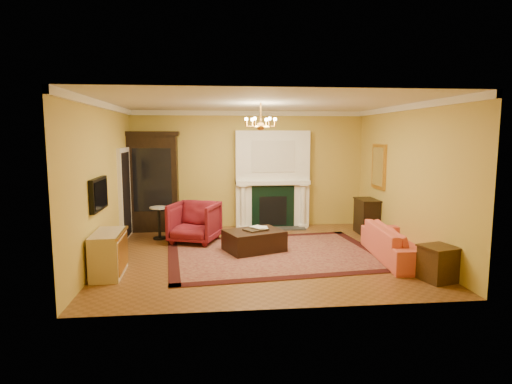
{
  "coord_description": "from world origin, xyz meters",
  "views": [
    {
      "loc": [
        -0.95,
        -8.32,
        2.38
      ],
      "look_at": [
        -0.06,
        0.3,
        1.23
      ],
      "focal_mm": 30.0,
      "sensor_mm": 36.0,
      "label": 1
    }
  ],
  "objects": [
    {
      "name": "gilt_mirror",
      "position": [
        2.97,
        1.4,
        1.65
      ],
      "size": [
        0.06,
        0.76,
        1.05
      ],
      "color": "gold",
      "rests_on": "wall_right"
    },
    {
      "name": "leather_ottoman",
      "position": [
        -0.11,
        0.25,
        0.23
      ],
      "size": [
        1.35,
        1.17,
        0.42
      ],
      "primitive_type": "cube",
      "rotation": [
        0.0,
        0.0,
        0.37
      ],
      "color": "black",
      "rests_on": "oriental_rug"
    },
    {
      "name": "doorway",
      "position": [
        -2.95,
        1.7,
        1.05
      ],
      "size": [
        0.08,
        1.05,
        2.1
      ],
      "color": "silver",
      "rests_on": "wall_left"
    },
    {
      "name": "crown_molding",
      "position": [
        0.0,
        0.96,
        2.94
      ],
      "size": [
        6.0,
        5.5,
        0.12
      ],
      "color": "white",
      "rests_on": "ceiling"
    },
    {
      "name": "wall_front",
      "position": [
        0.0,
        -2.76,
        1.5
      ],
      "size": [
        6.0,
        0.02,
        3.0
      ],
      "primitive_type": "cube",
      "color": "gold",
      "rests_on": "floor"
    },
    {
      "name": "chandelier",
      "position": [
        -0.0,
        0.0,
        2.61
      ],
      "size": [
        0.63,
        0.55,
        0.53
      ],
      "color": "gold",
      "rests_on": "ceiling"
    },
    {
      "name": "console_table",
      "position": [
        2.78,
        1.57,
        0.41
      ],
      "size": [
        0.43,
        0.74,
        0.82
      ],
      "primitive_type": "cube",
      "rotation": [
        0.0,
        0.0,
        -0.01
      ],
      "color": "black",
      "rests_on": "floor"
    },
    {
      "name": "wall_back",
      "position": [
        0.0,
        2.76,
        1.5
      ],
      "size": [
        6.0,
        0.02,
        3.0
      ],
      "primitive_type": "cube",
      "color": "gold",
      "rests_on": "floor"
    },
    {
      "name": "wall_right",
      "position": [
        3.01,
        0.0,
        1.5
      ],
      "size": [
        0.02,
        5.5,
        3.0
      ],
      "primitive_type": "cube",
      "color": "gold",
      "rests_on": "floor"
    },
    {
      "name": "book_a",
      "position": [
        -0.1,
        0.27,
        0.63
      ],
      "size": [
        0.21,
        0.17,
        0.32
      ],
      "primitive_type": "imported",
      "rotation": [
        0.0,
        0.0,
        0.64
      ],
      "color": "gray",
      "rests_on": "ottoman_tray"
    },
    {
      "name": "topiary_right",
      "position": [
        1.33,
        2.53,
        1.48
      ],
      "size": [
        0.17,
        0.17,
        0.46
      ],
      "color": "gray",
      "rests_on": "fireplace"
    },
    {
      "name": "coral_sofa",
      "position": [
        2.61,
        -0.62,
        0.43
      ],
      "size": [
        0.8,
        2.24,
        0.86
      ],
      "primitive_type": "imported",
      "rotation": [
        0.0,
        0.0,
        1.5
      ],
      "color": "#DA4945",
      "rests_on": "floor"
    },
    {
      "name": "ceiling",
      "position": [
        0.0,
        0.0,
        3.01
      ],
      "size": [
        6.0,
        5.5,
        0.02
      ],
      "primitive_type": "cube",
      "color": "silver",
      "rests_on": "wall_back"
    },
    {
      "name": "floor",
      "position": [
        0.0,
        0.0,
        -0.01
      ],
      "size": [
        6.0,
        5.5,
        0.02
      ],
      "primitive_type": "cube",
      "color": "brown",
      "rests_on": "ground"
    },
    {
      "name": "book_b",
      "position": [
        -0.02,
        0.31,
        0.61
      ],
      "size": [
        0.21,
        0.03,
        0.28
      ],
      "primitive_type": "imported",
      "rotation": [
        0.0,
        0.0,
        -0.03
      ],
      "color": "gray",
      "rests_on": "ottoman_tray"
    },
    {
      "name": "oriental_rug",
      "position": [
        0.28,
        -0.02,
        0.01
      ],
      "size": [
        4.5,
        3.56,
        0.02
      ],
      "primitive_type": "cube",
      "rotation": [
        0.0,
        0.0,
        0.1
      ],
      "color": "#4B1019",
      "rests_on": "floor"
    },
    {
      "name": "topiary_left",
      "position": [
        -0.19,
        2.53,
        1.47
      ],
      "size": [
        0.16,
        0.16,
        0.44
      ],
      "color": "gray",
      "rests_on": "fireplace"
    },
    {
      "name": "pedestal_table",
      "position": [
        -2.18,
        1.52,
        0.44
      ],
      "size": [
        0.42,
        0.42,
        0.75
      ],
      "color": "black",
      "rests_on": "floor"
    },
    {
      "name": "commode",
      "position": [
        -2.73,
        -1.0,
        0.37
      ],
      "size": [
        0.51,
        1.02,
        0.75
      ],
      "primitive_type": "cube",
      "rotation": [
        0.0,
        0.0,
        0.03
      ],
      "color": "#C1B18D",
      "rests_on": "floor"
    },
    {
      "name": "fireplace",
      "position": [
        0.6,
        2.57,
        1.19
      ],
      "size": [
        1.9,
        0.7,
        2.5
      ],
      "color": "white",
      "rests_on": "wall_back"
    },
    {
      "name": "tv_panel",
      "position": [
        -2.95,
        -0.6,
        1.35
      ],
      "size": [
        0.09,
        0.95,
        0.58
      ],
      "color": "black",
      "rests_on": "wall_left"
    },
    {
      "name": "china_cabinet",
      "position": [
        -2.4,
        2.49,
        1.18
      ],
      "size": [
        1.19,
        0.54,
        2.37
      ],
      "primitive_type": "cube",
      "rotation": [
        0.0,
        0.0,
        0.0
      ],
      "color": "black",
      "rests_on": "floor"
    },
    {
      "name": "wingback_armchair",
      "position": [
        -1.35,
        1.11,
        0.5
      ],
      "size": [
        1.22,
        1.19,
        1.0
      ],
      "primitive_type": "imported",
      "rotation": [
        0.0,
        0.0,
        -0.35
      ],
      "color": "maroon",
      "rests_on": "floor"
    },
    {
      "name": "ottoman_tray",
      "position": [
        -0.07,
        0.27,
        0.45
      ],
      "size": [
        0.55,
        0.52,
        0.03
      ],
      "primitive_type": "cube",
      "rotation": [
        0.0,
        0.0,
        0.55
      ],
      "color": "black",
      "rests_on": "leather_ottoman"
    },
    {
      "name": "end_table",
      "position": [
        2.72,
        -1.87,
        0.28
      ],
      "size": [
        0.59,
        0.59,
        0.56
      ],
      "primitive_type": "cube",
      "rotation": [
        0.0,
        0.0,
        0.27
      ],
      "color": "#3B2410",
      "rests_on": "floor"
    },
    {
      "name": "wall_left",
      "position": [
        -3.01,
        0.0,
        1.5
      ],
      "size": [
        0.02,
        5.5,
        3.0
      ],
      "primitive_type": "cube",
      "color": "gold",
      "rests_on": "floor"
    }
  ]
}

